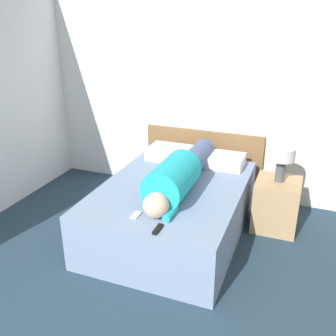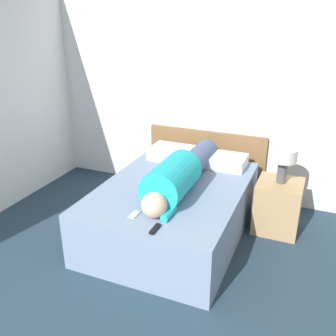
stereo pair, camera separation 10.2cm
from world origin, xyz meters
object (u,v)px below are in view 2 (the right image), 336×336
(person_lying, at_px, (179,174))
(pillow_near_headboard, at_px, (172,153))
(table_lamp, at_px, (284,159))
(pillow_second, at_px, (224,161))
(tv_remote, at_px, (155,229))
(nightstand, at_px, (278,206))
(bed, at_px, (173,210))
(cell_phone, at_px, (134,214))

(person_lying, xyz_separation_m, pillow_near_headboard, (-0.39, 0.77, -0.09))
(table_lamp, height_order, pillow_second, table_lamp)
(pillow_near_headboard, distance_m, tv_remote, 1.63)
(person_lying, height_order, pillow_second, person_lying)
(nightstand, relative_size, pillow_second, 1.16)
(bed, xyz_separation_m, person_lying, (0.08, -0.06, 0.44))
(pillow_second, bearing_deg, table_lamp, -16.78)
(pillow_second, distance_m, cell_phone, 1.47)
(cell_phone, bearing_deg, nightstand, 47.75)
(person_lying, bearing_deg, cell_phone, -105.45)
(pillow_near_headboard, bearing_deg, pillow_second, 0.00)
(nightstand, height_order, pillow_near_headboard, pillow_near_headboard)
(nightstand, height_order, pillow_second, pillow_second)
(bed, xyz_separation_m, table_lamp, (1.00, 0.51, 0.55))
(nightstand, relative_size, cell_phone, 4.30)
(table_lamp, relative_size, tv_remote, 2.49)
(nightstand, bearing_deg, bed, -152.90)
(nightstand, relative_size, table_lamp, 1.50)
(pillow_near_headboard, height_order, tv_remote, pillow_near_headboard)
(pillow_second, bearing_deg, tv_remote, -95.92)
(bed, xyz_separation_m, cell_phone, (-0.09, -0.69, 0.29))
(nightstand, distance_m, cell_phone, 1.65)
(bed, distance_m, cell_phone, 0.75)
(pillow_near_headboard, bearing_deg, tv_remote, -72.69)
(person_lying, distance_m, pillow_second, 0.82)
(table_lamp, xyz_separation_m, cell_phone, (-1.09, -1.20, -0.26))
(nightstand, relative_size, pillow_near_headboard, 1.10)
(pillow_second, height_order, tv_remote, pillow_second)
(table_lamp, relative_size, pillow_second, 0.77)
(bed, xyz_separation_m, pillow_second, (0.34, 0.71, 0.34))
(person_lying, bearing_deg, bed, 145.59)
(pillow_near_headboard, xyz_separation_m, tv_remote, (0.48, -1.55, -0.06))
(table_lamp, relative_size, pillow_near_headboard, 0.74)
(bed, relative_size, person_lying, 1.17)
(nightstand, bearing_deg, person_lying, -148.09)
(person_lying, distance_m, cell_phone, 0.67)
(table_lamp, bearing_deg, bed, -152.90)
(bed, relative_size, pillow_second, 3.95)
(tv_remote, bearing_deg, person_lying, 96.92)
(table_lamp, bearing_deg, nightstand, 180.00)
(table_lamp, relative_size, cell_phone, 2.87)
(bed, relative_size, cell_phone, 14.66)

